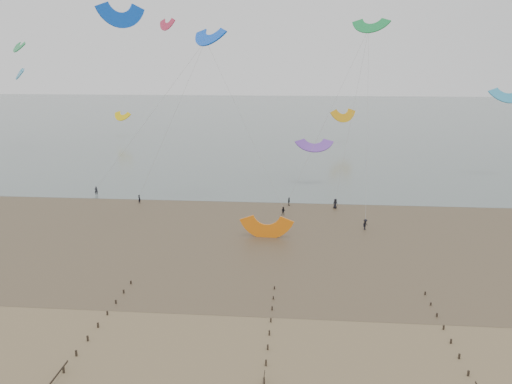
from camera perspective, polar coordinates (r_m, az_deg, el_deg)
ground at (r=51.96m, az=-3.16°, el=-16.66°), size 500.00×500.00×0.00m
sea_and_shore at (r=83.47m, az=-2.68°, el=-4.11°), size 500.00×665.00×0.03m
kitesurfer_lead at (r=99.78m, az=-13.19°, el=-0.79°), size 0.75×0.71×1.73m
kitesurfers at (r=96.90m, az=19.41°, el=-1.73°), size 121.49×20.83×1.89m
grounded_kite at (r=79.05m, az=1.21°, el=-5.21°), size 7.31×5.85×3.86m
kites_airborne at (r=135.93m, az=-6.53°, el=12.55°), size 231.35×128.84×43.03m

